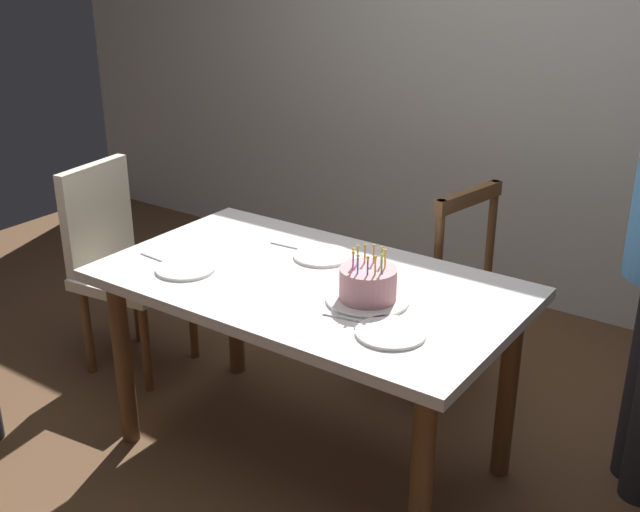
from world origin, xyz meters
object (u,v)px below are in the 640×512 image
object	(u,v)px
dining_table	(309,304)
chair_upholstered	(120,257)
birthday_cake	(368,286)
plate_far_side	(322,256)
plate_near_celebrant	(186,269)
plate_near_guest	(391,333)
chair_spindle_back	(429,290)

from	to	relation	value
dining_table	chair_upholstered	bearing A→B (deg)	174.53
birthday_cake	plate_far_side	size ratio (longest dim) A/B	1.27
plate_near_celebrant	dining_table	bearing A→B (deg)	25.08
plate_near_celebrant	chair_upholstered	bearing A→B (deg)	157.41
plate_near_guest	chair_spindle_back	size ratio (longest dim) A/B	0.23
plate_far_side	birthday_cake	bearing A→B (deg)	-33.59
dining_table	birthday_cake	distance (m)	0.31
plate_near_celebrant	plate_far_side	xyz separation A→B (m)	(0.34, 0.39, 0.00)
birthday_cake	chair_spindle_back	bearing A→B (deg)	101.53
plate_near_celebrant	plate_far_side	size ratio (longest dim) A/B	1.00
birthday_cake	chair_spindle_back	distance (m)	0.87
plate_far_side	plate_near_guest	xyz separation A→B (m)	(0.53, -0.39, 0.00)
dining_table	chair_spindle_back	bearing A→B (deg)	81.57
birthday_cake	plate_near_guest	bearing A→B (deg)	-41.04
dining_table	chair_spindle_back	distance (m)	0.78
plate_near_guest	chair_spindle_back	xyz separation A→B (m)	(-0.34, 0.94, -0.30)
plate_near_celebrant	chair_upholstered	xyz separation A→B (m)	(-0.73, 0.30, -0.23)
dining_table	plate_far_side	world-z (taller)	plate_far_side
plate_near_guest	birthday_cake	bearing A→B (deg)	138.96
plate_near_guest	chair_upholstered	world-z (taller)	chair_upholstered
plate_near_guest	chair_spindle_back	distance (m)	1.04
plate_far_side	chair_upholstered	xyz separation A→B (m)	(-1.06, -0.08, -0.23)
dining_table	chair_spindle_back	world-z (taller)	chair_spindle_back
chair_spindle_back	birthday_cake	bearing A→B (deg)	-78.47
chair_spindle_back	chair_upholstered	world-z (taller)	same
dining_table	chair_upholstered	distance (m)	1.15
birthday_cake	chair_upholstered	distance (m)	1.44
plate_near_celebrant	plate_far_side	bearing A→B (deg)	48.84
plate_far_side	chair_upholstered	distance (m)	1.09
birthday_cake	plate_far_side	bearing A→B (deg)	146.41
dining_table	plate_near_celebrant	distance (m)	0.47
dining_table	plate_far_side	distance (m)	0.23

